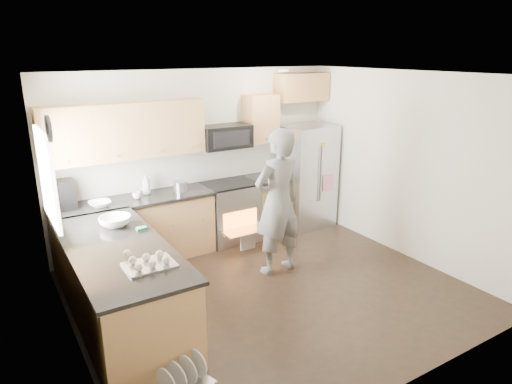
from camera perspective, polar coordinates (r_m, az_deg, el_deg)
ground at (r=5.77m, az=1.90°, el=-12.29°), size 4.50×4.50×0.00m
room_shell at (r=5.15m, az=1.64°, el=4.10°), size 4.54×4.04×2.62m
back_cabinet_run at (r=6.59m, az=-10.78°, el=0.37°), size 4.45×0.64×2.50m
peninsula at (r=5.13m, az=-16.52°, el=-11.17°), size 0.96×2.36×1.04m
stove_range at (r=7.00m, az=-3.31°, el=-0.82°), size 0.76×0.97×1.79m
refrigerator at (r=7.63m, az=6.38°, el=1.97°), size 0.86×0.68×1.69m
person at (r=5.90m, az=2.76°, el=-1.33°), size 0.74×0.51×1.94m
dish_rack at (r=4.37m, az=-9.20°, el=-22.25°), size 0.57×0.51×0.30m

